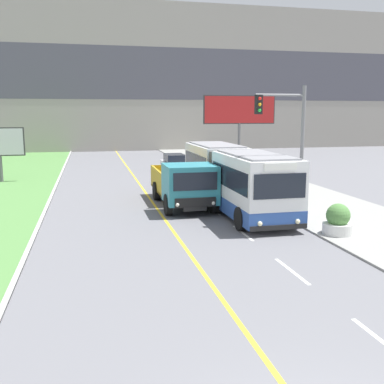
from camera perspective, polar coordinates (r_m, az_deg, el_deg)
apartment_block_background at (r=62.41m, az=-10.12°, el=13.98°), size 80.00×8.04×18.60m
city_bus at (r=23.58m, az=5.16°, el=1.90°), size 2.64×12.20×3.07m
dump_truck at (r=22.87m, az=-0.80°, el=0.80°), size 2.55×6.87×2.40m
car_distant at (r=37.69m, az=-2.21°, el=3.66°), size 1.80×4.30×1.45m
traffic_light_mast at (r=19.90m, az=12.20°, el=6.77°), size 2.28×0.32×6.02m
billboard_large at (r=40.97m, az=6.05°, el=10.10°), size 6.65×0.24×6.39m
planter_round_near at (r=18.91m, az=18.03°, el=-3.51°), size 1.19×1.19×1.24m
planter_round_second at (r=23.06m, az=12.31°, el=-0.94°), size 1.08×1.08×1.16m
planter_round_third at (r=27.31m, az=7.89°, el=0.93°), size 1.19×1.19×1.21m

